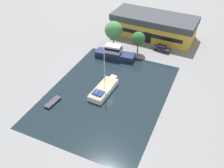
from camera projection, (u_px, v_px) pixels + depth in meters
ground_plane at (107, 94)px, 56.56m from camera, size 440.00×440.00×0.00m
water_canal at (107, 94)px, 56.56m from camera, size 25.41×34.52×0.01m
warehouse_building at (154, 26)px, 77.40m from camera, size 26.02×12.04×6.74m
quay_tree_near_building at (138, 39)px, 68.19m from camera, size 3.73×3.73×6.39m
quay_tree_by_water at (113, 30)px, 72.28m from camera, size 5.19×5.19×7.15m
parked_car at (162, 48)px, 71.34m from camera, size 4.99×2.49×1.67m
sailboat_moored at (104, 89)px, 56.74m from camera, size 3.81×9.90×11.53m
motor_cruiser at (114, 53)px, 68.13m from camera, size 11.13×4.29×3.74m
small_dinghy at (53, 102)px, 53.95m from camera, size 1.81×4.25×0.48m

